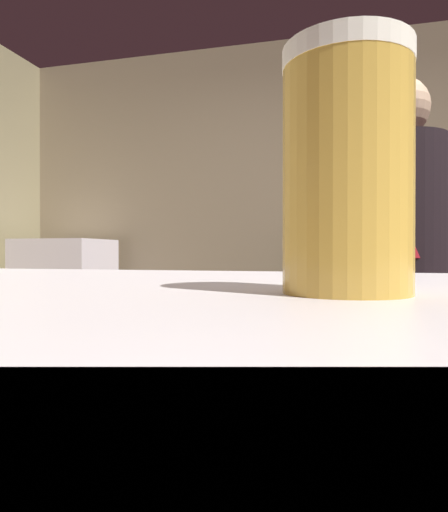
{
  "coord_description": "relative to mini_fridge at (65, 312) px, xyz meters",
  "views": [
    {
      "loc": [
        0.07,
        -1.38,
        1.05
      ],
      "look_at": [
        -0.09,
        -0.75,
        1.04
      ],
      "focal_mm": 31.74,
      "sensor_mm": 36.0,
      "label": 1
    }
  ],
  "objects": [
    {
      "name": "bartender",
      "position": [
        2.29,
        -1.42,
        0.39
      ],
      "size": [
        0.46,
        0.53,
        1.67
      ],
      "rotation": [
        0.0,
        0.0,
        1.44
      ],
      "color": "#35343B",
      "rests_on": "ground"
    },
    {
      "name": "wall_back",
      "position": [
        2.03,
        0.45,
        0.78
      ],
      "size": [
        5.2,
        0.1,
        2.7
      ],
      "primitive_type": "cube",
      "color": "gray",
      "rests_on": "ground"
    },
    {
      "name": "bottle_olive_oil",
      "position": [
        2.5,
        0.22,
        0.65
      ],
      "size": [
        0.05,
        0.05,
        0.19
      ],
      "color": "#3B51A2",
      "rests_on": "back_shelf"
    },
    {
      "name": "pint_glass_near",
      "position": [
        2.1,
        -2.84,
        0.52
      ],
      "size": [
        0.08,
        0.08,
        0.15
      ],
      "color": "gold",
      "rests_on": "bar_counter"
    },
    {
      "name": "mixing_bowl",
      "position": [
        1.95,
        -0.95,
        0.35
      ],
      "size": [
        0.19,
        0.19,
        0.05
      ],
      "primitive_type": "cylinder",
      "color": "silver",
      "rests_on": "prep_counter"
    },
    {
      "name": "mini_fridge",
      "position": [
        0.0,
        0.0,
        0.0
      ],
      "size": [
        0.64,
        0.58,
        1.15
      ],
      "color": "white",
      "rests_on": "ground"
    },
    {
      "name": "bottle_soy",
      "position": [
        2.39,
        0.07,
        0.65
      ],
      "size": [
        0.06,
        0.06,
        0.18
      ],
      "color": "#D5CF80",
      "rests_on": "back_shelf"
    },
    {
      "name": "prep_counter",
      "position": [
        2.38,
        -0.96,
        -0.12
      ],
      "size": [
        2.1,
        0.6,
        0.9
      ],
      "primitive_type": "cube",
      "color": "brown",
      "rests_on": "ground"
    },
    {
      "name": "back_shelf",
      "position": [
        2.24,
        0.17,
        0.0
      ],
      "size": [
        0.85,
        0.36,
        1.15
      ],
      "primitive_type": "cube",
      "color": "#3D3339",
      "rests_on": "ground"
    }
  ]
}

